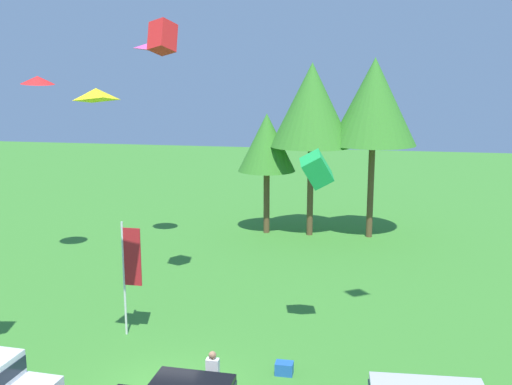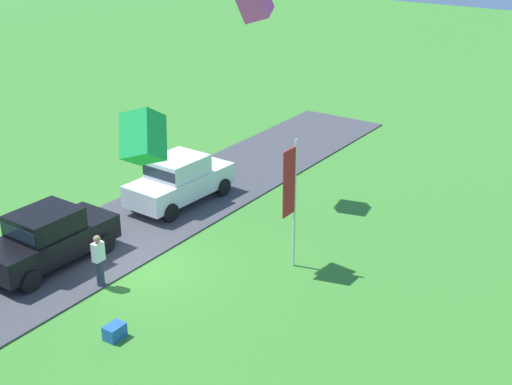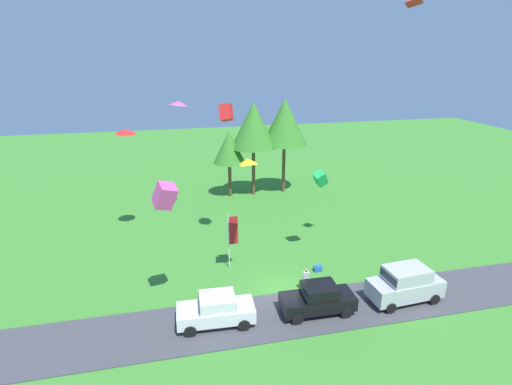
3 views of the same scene
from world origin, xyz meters
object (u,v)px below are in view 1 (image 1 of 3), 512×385
person_beside_suv (213,379)px  flag_banner (130,264)px  tree_lone_near (312,105)px  tree_left_of_center (374,102)px  kite_diamond_near_flag (96,94)px  kite_box_over_trees (317,169)px  kite_box_topmost (163,37)px  kite_delta_trailing_tail (149,46)px  tree_far_right (267,143)px  cooler_box (284,368)px  kite_delta_high_right (38,80)px

person_beside_suv → flag_banner: flag_banner is taller
tree_lone_near → tree_left_of_center: bearing=4.0°
flag_banner → kite_diamond_near_flag: kite_diamond_near_flag is taller
kite_box_over_trees → kite_box_topmost: 8.26m
tree_lone_near → kite_box_over_trees: tree_lone_near is taller
kite_delta_trailing_tail → person_beside_suv: bearing=-63.7°
kite_box_over_trees → person_beside_suv: bearing=-118.6°
person_beside_suv → tree_far_right: bearing=95.6°
flag_banner → kite_box_over_trees: bearing=2.9°
tree_far_right → tree_lone_near: bearing=-0.7°
kite_diamond_near_flag → kite_box_topmost: bearing=92.1°
tree_far_right → kite_diamond_near_flag: bearing=-95.5°
tree_lone_near → flag_banner: size_ratio=2.36×
cooler_box → kite_delta_high_right: 17.82m
tree_lone_near → kite_diamond_near_flag: tree_lone_near is taller
tree_far_right → cooler_box: bearing=-78.0°
tree_lone_near → kite_box_over_trees: 14.84m
person_beside_suv → kite_diamond_near_flag: (-3.61, 1.04, 7.91)m
kite_box_over_trees → kite_diamond_near_flag: size_ratio=0.94×
tree_far_right → kite_box_topmost: (-1.99, -11.75, 5.35)m
kite_delta_high_right → kite_box_topmost: bearing=-24.3°
tree_far_right → kite_box_topmost: size_ratio=6.37×
cooler_box → kite_box_topmost: bearing=137.3°
person_beside_suv → tree_far_right: size_ratio=0.24×
tree_lone_near → cooler_box: (0.99, -16.86, -7.40)m
tree_far_right → kite_delta_high_right: kite_delta_high_right is taller
flag_banner → cooler_box: flag_banner is taller
kite_box_over_trees → kite_delta_high_right: 15.28m
tree_far_right → tree_lone_near: tree_lone_near is taller
person_beside_suv → cooler_box: bearing=52.9°
person_beside_suv → kite_delta_high_right: kite_delta_high_right is taller
kite_delta_trailing_tail → kite_delta_high_right: (-4.27, -3.30, -1.62)m
tree_far_right → cooler_box: tree_far_right is taller
kite_diamond_near_flag → cooler_box: bearing=13.0°
cooler_box → kite_delta_high_right: bearing=146.8°
flag_banner → kite_diamond_near_flag: (0.54, -3.07, 6.10)m
tree_left_of_center → kite_box_topmost: size_ratio=9.19×
tree_far_right → kite_delta_trailing_tail: size_ratio=4.49×
tree_lone_near → cooler_box: tree_lone_near is taller
flag_banner → kite_box_topmost: size_ratio=3.80×
person_beside_suv → flag_banner: 6.12m
person_beside_suv → kite_delta_high_right: 17.56m
tree_far_right → kite_box_topmost: 13.06m
tree_lone_near → person_beside_suv: bearing=-92.2°
person_beside_suv → flag_banner: bearing=135.3°
kite_box_over_trees → kite_delta_high_right: size_ratio=0.64×
flag_banner → kite_box_over_trees: kite_box_over_trees is taller
tree_lone_near → flag_banner: (-4.88, -15.02, -4.91)m
kite_box_over_trees → tree_far_right: bearing=106.2°
tree_far_right → kite_box_over_trees: (4.29, -14.72, 0.88)m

